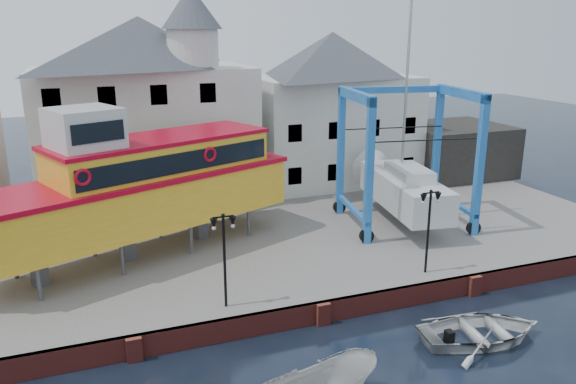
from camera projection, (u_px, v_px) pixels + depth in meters
name	position (u px, v px, depth m)	size (l,w,h in m)	color
ground	(322.00, 324.00, 24.61)	(140.00, 140.00, 0.00)	black
hardstanding	(250.00, 231.00, 34.36)	(44.00, 22.00, 1.00)	#645A54
quay_wall	(322.00, 312.00, 24.56)	(44.00, 0.47, 1.00)	maroon
building_white_main	(146.00, 108.00, 37.44)	(14.00, 8.30, 14.00)	silver
building_white_right	(331.00, 108.00, 42.85)	(12.00, 8.00, 11.20)	silver
shed_dark	(453.00, 150.00, 45.42)	(8.00, 7.00, 4.00)	black
lamp_post_left	(224.00, 237.00, 23.17)	(1.12, 0.32, 4.20)	black
lamp_post_right	(430.00, 210.00, 26.52)	(1.12, 0.32, 4.20)	black
tour_boat	(124.00, 189.00, 27.92)	(18.53, 11.03, 7.96)	#59595E
travel_lift	(399.00, 178.00, 34.43)	(8.05, 10.58, 15.56)	#1B49AF
motorboat_b	(481.00, 340.00, 23.30)	(3.76, 5.26, 1.09)	silver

